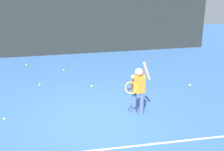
{
  "coord_description": "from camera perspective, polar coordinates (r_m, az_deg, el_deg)",
  "views": [
    {
      "loc": [
        -0.9,
        -6.96,
        3.78
      ],
      "look_at": [
        0.55,
        0.63,
        0.85
      ],
      "focal_mm": 51.34,
      "sensor_mm": 36.0,
      "label": 1
    }
  ],
  "objects": [
    {
      "name": "tennis_ball_5",
      "position": [
        10.07,
        13.72,
        -1.7
      ],
      "size": [
        0.07,
        0.07,
        0.07
      ],
      "primitive_type": "sphere",
      "color": "#CCE033",
      "rests_on": "ground"
    },
    {
      "name": "fence_post_2",
      "position": [
        14.19,
        15.62,
        12.18
      ],
      "size": [
        0.09,
        0.09,
        3.68
      ],
      "primitive_type": "cylinder",
      "color": "slate",
      "rests_on": "ground"
    },
    {
      "name": "tennis_ball_1",
      "position": [
        10.06,
        -12.75,
        -1.63
      ],
      "size": [
        0.07,
        0.07,
        0.07
      ],
      "primitive_type": "sphere",
      "color": "#CCE033",
      "rests_on": "ground"
    },
    {
      "name": "court_line_baseline",
      "position": [
        6.79,
        -1.44,
        -13.01
      ],
      "size": [
        9.0,
        0.05,
        0.0
      ],
      "primitive_type": "cube",
      "color": "white",
      "rests_on": "ground"
    },
    {
      "name": "fence_post_1",
      "position": [
        12.78,
        -6.85,
        11.91
      ],
      "size": [
        0.09,
        0.09,
        3.68
      ],
      "primitive_type": "cylinder",
      "color": "slate",
      "rests_on": "ground"
    },
    {
      "name": "tennis_ball_4",
      "position": [
        9.98,
        3.71,
        -1.32
      ],
      "size": [
        0.07,
        0.07,
        0.07
      ],
      "primitive_type": "sphere",
      "color": "#CCE033",
      "rests_on": "ground"
    },
    {
      "name": "back_fence_windscreen",
      "position": [
        12.74,
        -6.81,
        11.53
      ],
      "size": [
        10.94,
        0.08,
        3.53
      ],
      "primitive_type": "cube",
      "color": "#282D2B",
      "rests_on": "ground"
    },
    {
      "name": "tennis_ball_7",
      "position": [
        9.72,
        -3.63,
        -1.94
      ],
      "size": [
        0.07,
        0.07,
        0.07
      ],
      "primitive_type": "sphere",
      "color": "#CCE033",
      "rests_on": "ground"
    },
    {
      "name": "ground_plane",
      "position": [
        7.97,
        -3.1,
        -7.58
      ],
      "size": [
        20.0,
        20.0,
        0.0
      ],
      "primitive_type": "plane",
      "color": "#335B93"
    },
    {
      "name": "tennis_ball_6",
      "position": [
        11.98,
        -15.02,
        1.81
      ],
      "size": [
        0.07,
        0.07,
        0.07
      ],
      "primitive_type": "sphere",
      "color": "#CCE033",
      "rests_on": "ground"
    },
    {
      "name": "tennis_ball_2",
      "position": [
        8.26,
        -18.63,
        -7.39
      ],
      "size": [
        0.07,
        0.07,
        0.07
      ],
      "primitive_type": "sphere",
      "color": "#CCE033",
      "rests_on": "ground"
    },
    {
      "name": "tennis_ball_0",
      "position": [
        11.15,
        -8.58,
        0.9
      ],
      "size": [
        0.07,
        0.07,
        0.07
      ],
      "primitive_type": "sphere",
      "color": "#CCE033",
      "rests_on": "ground"
    },
    {
      "name": "tennis_player",
      "position": [
        7.89,
        4.69,
        -2.07
      ],
      "size": [
        0.74,
        0.57,
        1.35
      ],
      "rotation": [
        0.0,
        0.0,
        -0.06
      ],
      "color": "slate",
      "rests_on": "ground"
    }
  ]
}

